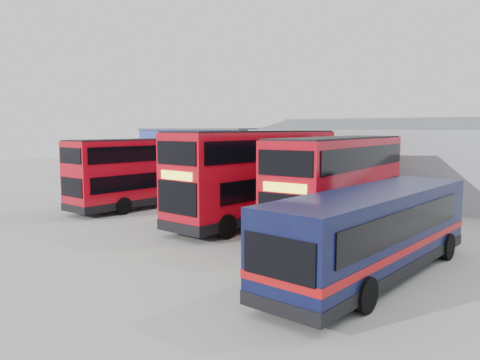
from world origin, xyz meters
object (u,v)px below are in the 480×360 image
maintenance_shed (475,165)px  panel_van (149,170)px  double_decker_centre (257,177)px  single_decker_blue (374,235)px  double_decker_left (146,173)px  double_decker_right (340,186)px  office_block (215,155)px

maintenance_shed → panel_van: maintenance_shed is taller
maintenance_shed → panel_van: (-26.06, -6.55, -1.30)m
double_decker_centre → single_decker_blue: bearing=-28.9°
double_decker_left → double_decker_centre: size_ratio=0.89×
double_decker_centre → double_decker_right: double_decker_centre is taller
double_decker_centre → panel_van: size_ratio=2.14×
office_block → panel_van: size_ratio=2.22×
office_block → double_decker_left: size_ratio=1.16×
double_decker_right → panel_van: double_decker_right is taller
maintenance_shed → double_decker_centre: maintenance_shed is taller
maintenance_shed → double_decker_centre: 16.58m
double_decker_left → panel_van: size_ratio=1.91×
office_block → double_decker_left: 14.31m
maintenance_shed → single_decker_blue: 19.96m
office_block → maintenance_shed: maintenance_shed is taller
office_block → double_decker_right: (19.05, -12.47, -0.24)m
double_decker_centre → panel_van: bearing=158.0°
maintenance_shed → panel_van: bearing=-165.9°
double_decker_left → panel_van: bearing=-39.6°
double_decker_centre → double_decker_right: size_ratio=1.05×
maintenance_shed → office_block: bearing=-174.8°
office_block → panel_van: office_block is taller
panel_van → office_block: bearing=54.1°
double_decker_right → maintenance_shed: bearing=74.3°
office_block → maintenance_shed: 22.09m
panel_van → double_decker_right: bearing=-13.0°
maintenance_shed → single_decker_blue: maintenance_shed is taller
panel_van → maintenance_shed: bearing=20.0°
maintenance_shed → single_decker_blue: size_ratio=2.72×
double_decker_left → double_decker_centre: bearing=-174.6°
office_block → panel_van: bearing=-131.8°
office_block → double_decker_left: (5.63, -13.16, -0.37)m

